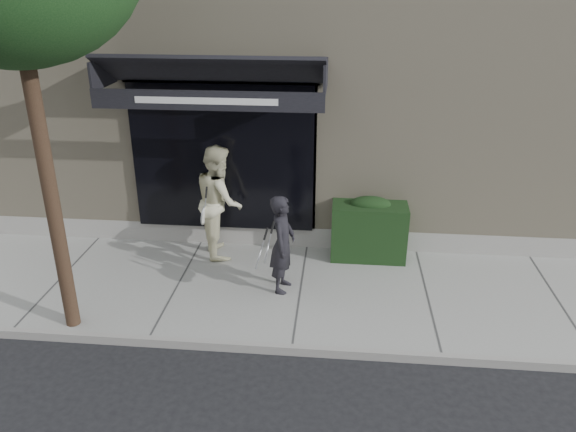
# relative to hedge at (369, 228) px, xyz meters

# --- Properties ---
(ground) EXTENTS (80.00, 80.00, 0.00)m
(ground) POSITION_rel_hedge_xyz_m (-1.10, -1.25, -0.66)
(ground) COLOR black
(ground) RESTS_ON ground
(sidewalk) EXTENTS (20.00, 3.00, 0.12)m
(sidewalk) POSITION_rel_hedge_xyz_m (-1.10, -1.25, -0.60)
(sidewalk) COLOR gray
(sidewalk) RESTS_ON ground
(curb) EXTENTS (20.00, 0.10, 0.14)m
(curb) POSITION_rel_hedge_xyz_m (-1.10, -2.80, -0.59)
(curb) COLOR gray
(curb) RESTS_ON ground
(building_facade) EXTENTS (14.30, 8.04, 5.64)m
(building_facade) POSITION_rel_hedge_xyz_m (-1.11, 3.71, 2.08)
(building_facade) COLOR tan
(building_facade) RESTS_ON ground
(hedge) EXTENTS (1.30, 0.70, 1.14)m
(hedge) POSITION_rel_hedge_xyz_m (0.00, 0.00, 0.00)
(hedge) COLOR black
(hedge) RESTS_ON sidewalk
(pedestrian_front) EXTENTS (0.65, 0.83, 1.59)m
(pedestrian_front) POSITION_rel_hedge_xyz_m (-1.39, -1.29, 0.26)
(pedestrian_front) COLOR black
(pedestrian_front) RESTS_ON sidewalk
(pedestrian_back) EXTENTS (1.03, 1.16, 2.00)m
(pedestrian_back) POSITION_rel_hedge_xyz_m (-2.63, -0.09, 0.46)
(pedestrian_back) COLOR beige
(pedestrian_back) RESTS_ON sidewalk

